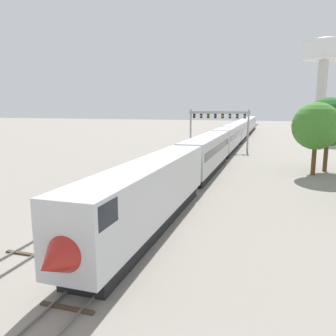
% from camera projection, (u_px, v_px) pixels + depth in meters
% --- Properties ---
extents(ground_plane, '(400.00, 400.00, 0.00)m').
position_uv_depth(ground_plane, '(95.00, 248.00, 20.76)').
color(ground_plane, gray).
extents(track_main, '(2.60, 200.00, 0.16)m').
position_uv_depth(track_main, '(234.00, 145.00, 76.58)').
color(track_main, slate).
rests_on(track_main, ground).
extents(track_near, '(2.60, 160.00, 0.16)m').
position_uv_depth(track_near, '(190.00, 156.00, 59.37)').
color(track_near, slate).
rests_on(track_near, ground).
extents(passenger_train, '(3.04, 131.85, 4.80)m').
position_uv_depth(passenger_train, '(235.00, 134.00, 75.86)').
color(passenger_train, silver).
rests_on(passenger_train, ground).
extents(signal_gantry, '(12.10, 0.49, 8.07)m').
position_uv_depth(signal_gantry, '(219.00, 120.00, 67.15)').
color(signal_gantry, '#999BA0').
rests_on(signal_gantry, ground).
extents(water_tower, '(10.82, 10.82, 26.91)m').
position_uv_depth(water_tower, '(324.00, 57.00, 90.02)').
color(water_tower, beige).
rests_on(water_tower, ground).
extents(trackside_tree_left, '(5.90, 5.90, 9.15)m').
position_uv_depth(trackside_tree_left, '(316.00, 126.00, 42.04)').
color(trackside_tree_left, brown).
rests_on(trackside_tree_left, ground).
extents(trackside_tree_right, '(6.44, 6.44, 9.82)m').
position_uv_depth(trackside_tree_right, '(328.00, 122.00, 44.50)').
color(trackside_tree_right, brown).
rests_on(trackside_tree_right, ground).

